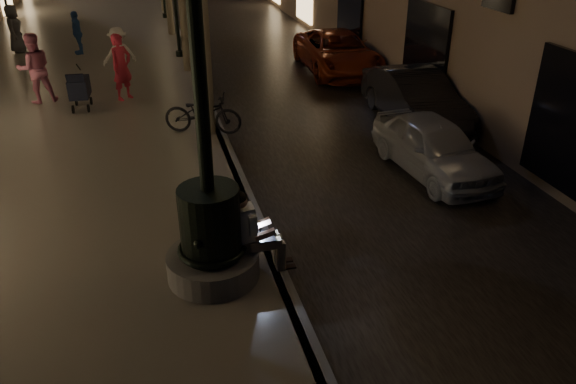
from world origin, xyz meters
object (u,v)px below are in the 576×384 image
object	(u,v)px
pedestrian_white	(119,54)
pedestrian_red	(122,67)
pedestrian_dark	(14,29)
fountain_lamppost	(210,219)
stroller	(79,88)
pedestrian_blue	(77,33)
car_second	(415,98)
car_third	(338,52)
bicycle	(203,113)
seated_man_laptop	(252,230)
lamp_curb_a	(199,6)
pedestrian_pink	(35,68)
car_front	(434,146)

from	to	relation	value
pedestrian_white	pedestrian_red	bearing A→B (deg)	71.92
pedestrian_dark	fountain_lamppost	bearing A→B (deg)	-159.49
stroller	pedestrian_blue	size ratio (longest dim) A/B	0.77
pedestrian_dark	car_second	bearing A→B (deg)	-129.48
car_third	pedestrian_blue	distance (m)	9.72
bicycle	stroller	bearing A→B (deg)	70.71
car_third	seated_man_laptop	bearing A→B (deg)	-112.63
seated_man_laptop	lamp_curb_a	world-z (taller)	lamp_curb_a
car_third	pedestrian_white	xyz separation A→B (m)	(-7.24, 0.10, 0.35)
stroller	car_third	xyz separation A→B (m)	(8.31, 2.53, -0.13)
seated_man_laptop	pedestrian_pink	distance (m)	10.51
pedestrian_pink	bicycle	world-z (taller)	pedestrian_pink
pedestrian_blue	car_third	bearing A→B (deg)	49.24
lamp_curb_a	pedestrian_red	xyz separation A→B (m)	(-1.97, 3.30, -2.10)
pedestrian_white	car_front	bearing A→B (deg)	107.41
seated_man_laptop	pedestrian_dark	bearing A→B (deg)	109.66
car_third	pedestrian_dark	size ratio (longest dim) A/B	2.79
pedestrian_red	pedestrian_white	bearing A→B (deg)	50.51
seated_man_laptop	car_front	size ratio (longest dim) A/B	0.39
seated_man_laptop	lamp_curb_a	size ratio (longest dim) A/B	0.29
stroller	car_second	xyz separation A→B (m)	(8.61, -2.81, -0.11)
pedestrian_white	seated_man_laptop	bearing A→B (deg)	79.34
car_front	pedestrian_pink	xyz separation A→B (m)	(-8.80, 6.72, 0.56)
pedestrian_pink	pedestrian_blue	distance (m)	5.77
fountain_lamppost	stroller	bearing A→B (deg)	105.64
pedestrian_red	pedestrian_white	size ratio (longest dim) A/B	1.12
seated_man_laptop	car_second	world-z (taller)	seated_man_laptop
car_third	stroller	bearing A→B (deg)	-160.48
pedestrian_pink	car_second	bearing A→B (deg)	142.94
car_second	pedestrian_blue	world-z (taller)	pedestrian_blue
car_third	bicycle	bearing A→B (deg)	-133.12
seated_man_laptop	pedestrian_red	world-z (taller)	pedestrian_red
car_front	pedestrian_white	bearing A→B (deg)	123.53
pedestrian_red	car_third	bearing A→B (deg)	-27.04
pedestrian_dark	pedestrian_white	bearing A→B (deg)	-139.22
car_front	pedestrian_pink	world-z (taller)	pedestrian_pink
pedestrian_blue	bicycle	distance (m)	9.94
pedestrian_dark	bicycle	bearing A→B (deg)	-147.57
pedestrian_pink	pedestrian_red	bearing A→B (deg)	156.08
fountain_lamppost	pedestrian_pink	world-z (taller)	fountain_lamppost
pedestrian_dark	bicycle	world-z (taller)	pedestrian_dark
pedestrian_dark	pedestrian_blue	bearing A→B (deg)	-107.62
lamp_curb_a	pedestrian_blue	size ratio (longest dim) A/B	3.09
fountain_lamppost	bicycle	distance (m)	6.09
lamp_curb_a	pedestrian_pink	xyz separation A→B (m)	(-4.31, 3.62, -2.07)
pedestrian_white	pedestrian_pink	bearing A→B (deg)	16.15
pedestrian_blue	pedestrian_dark	distance (m)	2.43
fountain_lamppost	car_front	distance (m)	5.98
car_front	bicycle	size ratio (longest dim) A/B	1.87
car_second	pedestrian_blue	xyz separation A→B (m)	(-9.08, 9.48, 0.28)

